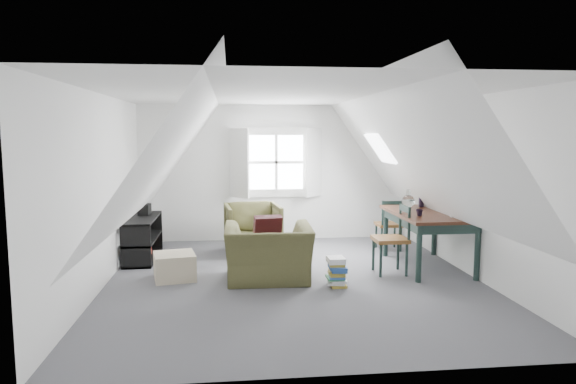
{
  "coord_description": "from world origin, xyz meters",
  "views": [
    {
      "loc": [
        -0.84,
        -6.72,
        2.0
      ],
      "look_at": [
        -0.02,
        0.6,
        1.14
      ],
      "focal_mm": 32.0,
      "sensor_mm": 36.0,
      "label": 1
    }
  ],
  "objects": [
    {
      "name": "magazine_stack",
      "position": [
        0.53,
        -0.3,
        0.19
      ],
      "size": [
        0.28,
        0.34,
        0.38
      ],
      "rotation": [
        0.0,
        0.0,
        -0.21
      ],
      "color": "#B29933",
      "rests_on": "floor"
    },
    {
      "name": "dining_table",
      "position": [
        2.05,
        0.48,
        0.72
      ],
      "size": [
        0.99,
        1.66,
        0.83
      ],
      "rotation": [
        0.0,
        0.0,
        -0.07
      ],
      "color": "#371C12",
      "rests_on": "floor"
    },
    {
      "name": "wall_right",
      "position": [
        2.5,
        0.0,
        1.25
      ],
      "size": [
        0.0,
        5.5,
        5.5
      ],
      "primitive_type": "plane",
      "rotation": [
        1.57,
        0.0,
        -1.57
      ],
      "color": "white",
      "rests_on": "ground"
    },
    {
      "name": "dining_chair_far",
      "position": [
        1.83,
        1.63,
        0.45
      ],
      "size": [
        0.41,
        0.41,
        0.87
      ],
      "rotation": [
        0.0,
        0.0,
        3.04
      ],
      "color": "brown",
      "rests_on": "floor"
    },
    {
      "name": "vase_twigs",
      "position": [
        2.15,
        1.03,
        0.97
      ],
      "size": [
        0.08,
        0.09,
        0.64
      ],
      "rotation": [
        0.0,
        0.0,
        -0.12
      ],
      "color": "black",
      "rests_on": "dining_table"
    },
    {
      "name": "dormer_window",
      "position": [
        0.0,
        2.68,
        1.45
      ],
      "size": [
        1.71,
        0.35,
        1.3
      ],
      "color": "white",
      "rests_on": "wall_back"
    },
    {
      "name": "armchair_far",
      "position": [
        -0.48,
        1.73,
        0.0
      ],
      "size": [
        0.97,
        0.99,
        0.83
      ],
      "primitive_type": "imported",
      "rotation": [
        0.0,
        0.0,
        0.1
      ],
      "color": "#494825",
      "rests_on": "floor"
    },
    {
      "name": "floor",
      "position": [
        0.0,
        0.0,
        0.0
      ],
      "size": [
        5.5,
        5.5,
        0.0
      ],
      "primitive_type": "plane",
      "color": "#515156",
      "rests_on": "ground"
    },
    {
      "name": "electronics_box",
      "position": [
        -2.24,
        1.73,
        0.75
      ],
      "size": [
        0.19,
        0.25,
        0.19
      ],
      "primitive_type": "cube",
      "rotation": [
        0.0,
        0.0,
        -0.08
      ],
      "color": "black",
      "rests_on": "media_shelf"
    },
    {
      "name": "paper_box",
      "position": [
        2.25,
        0.03,
        0.85
      ],
      "size": [
        0.12,
        0.09,
        0.04
      ],
      "primitive_type": "cube",
      "rotation": [
        0.0,
        0.0,
        -0.17
      ],
      "color": "white",
      "rests_on": "dining_table"
    },
    {
      "name": "slope_left",
      "position": [
        -1.55,
        0.0,
        1.78
      ],
      "size": [
        3.19,
        5.5,
        4.48
      ],
      "primitive_type": "plane",
      "rotation": [
        0.0,
        2.19,
        0.0
      ],
      "color": "white",
      "rests_on": "wall_left"
    },
    {
      "name": "demijohn",
      "position": [
        1.9,
        0.93,
        0.94
      ],
      "size": [
        0.2,
        0.2,
        0.28
      ],
      "rotation": [
        0.0,
        0.0,
        -0.16
      ],
      "color": "silver",
      "rests_on": "dining_table"
    },
    {
      "name": "wall_back",
      "position": [
        0.0,
        2.75,
        1.25
      ],
      "size": [
        5.0,
        0.0,
        5.0
      ],
      "primitive_type": "plane",
      "rotation": [
        1.57,
        0.0,
        0.0
      ],
      "color": "white",
      "rests_on": "ground"
    },
    {
      "name": "ceiling",
      "position": [
        0.0,
        0.0,
        2.5
      ],
      "size": [
        5.5,
        5.5,
        0.0
      ],
      "primitive_type": "plane",
      "rotation": [
        3.14,
        0.0,
        0.0
      ],
      "color": "white",
      "rests_on": "wall_back"
    },
    {
      "name": "wall_left",
      "position": [
        -2.5,
        0.0,
        1.25
      ],
      "size": [
        0.0,
        5.5,
        5.5
      ],
      "primitive_type": "plane",
      "rotation": [
        1.57,
        0.0,
        1.57
      ],
      "color": "white",
      "rests_on": "ground"
    },
    {
      "name": "throw_pillow",
      "position": [
        -0.35,
        0.21,
        0.68
      ],
      "size": [
        0.42,
        0.29,
        0.4
      ],
      "primitive_type": "cube",
      "rotation": [
        0.31,
        0.0,
        0.18
      ],
      "color": "#3A0F15",
      "rests_on": "armchair_near"
    },
    {
      "name": "media_shelf",
      "position": [
        -2.24,
        1.44,
        0.3
      ],
      "size": [
        0.44,
        1.31,
        0.67
      ],
      "rotation": [
        0.0,
        0.0,
        -0.0
      ],
      "color": "black",
      "rests_on": "floor"
    },
    {
      "name": "ottoman",
      "position": [
        -1.62,
        0.26,
        0.18
      ],
      "size": [
        0.63,
        0.63,
        0.36
      ],
      "primitive_type": "cube",
      "rotation": [
        0.0,
        0.0,
        0.2
      ],
      "color": "#C2B392",
      "rests_on": "floor"
    },
    {
      "name": "skylight",
      "position": [
        1.55,
        1.3,
        1.75
      ],
      "size": [
        0.35,
        0.75,
        0.47
      ],
      "primitive_type": "cube",
      "rotation": [
        0.0,
        0.95,
        0.0
      ],
      "color": "white",
      "rests_on": "slope_right"
    },
    {
      "name": "wall_front",
      "position": [
        0.0,
        -2.75,
        1.25
      ],
      "size": [
        5.0,
        0.0,
        5.0
      ],
      "primitive_type": "plane",
      "rotation": [
        -1.57,
        0.0,
        0.0
      ],
      "color": "white",
      "rests_on": "ground"
    },
    {
      "name": "dining_chair_near",
      "position": [
        1.44,
        0.23,
        0.51
      ],
      "size": [
        0.46,
        0.46,
        0.98
      ],
      "rotation": [
        0.0,
        0.0,
        -1.93
      ],
      "color": "brown",
      "rests_on": "floor"
    },
    {
      "name": "armchair_near",
      "position": [
        -0.35,
        0.06,
        0.0
      ],
      "size": [
        1.18,
        1.04,
        0.75
      ],
      "primitive_type": "imported",
      "rotation": [
        0.0,
        0.0,
        3.12
      ],
      "color": "#494825",
      "rests_on": "floor"
    },
    {
      "name": "slope_right",
      "position": [
        1.55,
        0.0,
        1.78
      ],
      "size": [
        3.19,
        5.5,
        4.48
      ],
      "primitive_type": "plane",
      "rotation": [
        0.0,
        -2.19,
        0.0
      ],
      "color": "white",
      "rests_on": "wall_right"
    },
    {
      "name": "cup",
      "position": [
        1.8,
        0.18,
        0.83
      ],
      "size": [
        0.12,
        0.12,
        0.09
      ],
      "primitive_type": "imported",
      "rotation": [
        0.0,
        0.0,
        -0.26
      ],
      "color": "black",
      "rests_on": "dining_table"
    }
  ]
}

